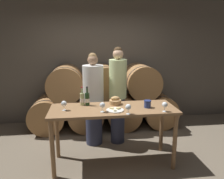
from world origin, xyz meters
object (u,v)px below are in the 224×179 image
object	(u,v)px
tasting_table	(113,115)
wine_glass_far_left	(64,104)
person_left	(94,100)
wine_glass_center	(128,107)
wine_bottle_red	(87,99)
wine_glass_left	(102,105)
bread_basket	(115,101)
wine_bottle_white	(82,99)
person_right	(118,95)
cheese_plate	(115,110)
wine_glass_right	(165,105)
blue_crock	(148,104)

from	to	relation	value
tasting_table	wine_glass_far_left	world-z (taller)	wine_glass_far_left
person_left	wine_glass_center	bearing A→B (deg)	-66.84
wine_bottle_red	wine_glass_left	xyz separation A→B (m)	(0.20, -0.34, -0.00)
bread_basket	wine_bottle_red	bearing A→B (deg)	-179.22
tasting_table	wine_bottle_white	size ratio (longest dim) A/B	6.41
wine_glass_far_left	wine_glass_left	distance (m)	0.56
person_right	cheese_plate	size ratio (longest dim) A/B	7.06
wine_bottle_white	wine_glass_center	size ratio (longest dim) A/B	2.06
wine_bottle_white	wine_glass_right	bearing A→B (deg)	-21.85
person_left	cheese_plate	size ratio (longest dim) A/B	6.66
tasting_table	wine_bottle_red	bearing A→B (deg)	155.07
tasting_table	wine_glass_center	bearing A→B (deg)	-60.50
tasting_table	cheese_plate	bearing A→B (deg)	-85.16
wine_glass_left	wine_bottle_white	bearing A→B (deg)	127.37
tasting_table	wine_bottle_white	xyz separation A→B (m)	(-0.46, 0.20, 0.22)
wine_glass_left	person_left	bearing A→B (deg)	95.73
wine_glass_far_left	wine_glass_left	world-z (taller)	same
person_right	wine_glass_center	bearing A→B (deg)	-90.66
wine_glass_center	person_left	bearing A→B (deg)	113.16
person_right	wine_glass_far_left	size ratio (longest dim) A/B	12.50
wine_bottle_white	wine_glass_center	xyz separation A→B (m)	(0.62, -0.50, -0.00)
person_left	wine_bottle_red	xyz separation A→B (m)	(-0.12, -0.53, 0.16)
blue_crock	wine_glass_far_left	size ratio (longest dim) A/B	0.78
wine_bottle_white	wine_glass_far_left	bearing A→B (deg)	-138.61
tasting_table	person_right	bearing A→B (deg)	75.81
wine_glass_far_left	wine_bottle_white	bearing A→B (deg)	41.39
wine_bottle_red	tasting_table	bearing A→B (deg)	-24.93
wine_glass_far_left	wine_glass_center	xyz separation A→B (m)	(0.88, -0.27, 0.00)
cheese_plate	wine_glass_far_left	bearing A→B (deg)	171.95
person_left	wine_bottle_red	distance (m)	0.57
person_left	wine_glass_right	world-z (taller)	person_left
person_right	blue_crock	bearing A→B (deg)	-66.25
cheese_plate	wine_glass_center	world-z (taller)	wine_glass_center
wine_bottle_white	tasting_table	bearing A→B (deg)	-24.04
tasting_table	person_right	distance (m)	0.74
tasting_table	blue_crock	xyz separation A→B (m)	(0.51, -0.05, 0.18)
wine_glass_center	wine_glass_right	world-z (taller)	same
person_left	wine_bottle_red	size ratio (longest dim) A/B	5.65
wine_bottle_red	wine_glass_right	distance (m)	1.16
blue_crock	wine_glass_center	xyz separation A→B (m)	(-0.34, -0.25, 0.04)
tasting_table	person_left	world-z (taller)	person_left
wine_bottle_white	wine_glass_center	world-z (taller)	wine_bottle_white
tasting_table	bread_basket	distance (m)	0.25
wine_bottle_red	wine_glass_left	bearing A→B (deg)	-59.08
blue_crock	wine_glass_left	world-z (taller)	wine_glass_left
wine_bottle_white	blue_crock	size ratio (longest dim) A/B	2.64
wine_bottle_red	bread_basket	bearing A→B (deg)	0.78
wine_bottle_red	cheese_plate	bearing A→B (deg)	-37.87
person_left	wine_glass_center	distance (m)	1.10
person_left	person_right	world-z (taller)	person_right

